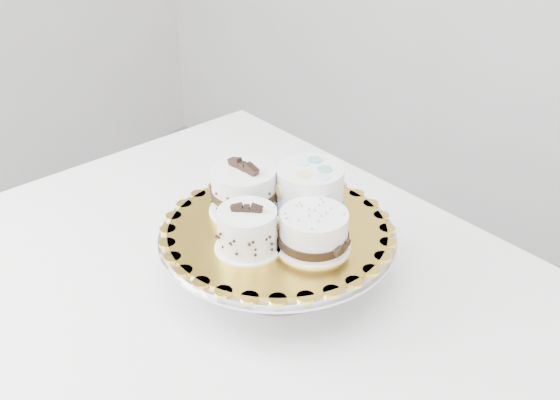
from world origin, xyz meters
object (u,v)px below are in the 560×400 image
Objects in this scene: cake_board at (278,229)px; cake_banded at (244,192)px; cake_swirl at (247,231)px; cake_dots at (310,190)px; cake_ribbon at (314,232)px; cake_stand at (278,247)px; table at (282,343)px.

cake_banded reaches higher than cake_board.
cake_board is at bearing 55.83° from cake_swirl.
cake_board is 2.67× the size of cake_dots.
cake_dots reaches higher than cake_ribbon.
cake_stand is 0.11m from cake_dots.
cake_banded is (-0.13, 0.06, 0.21)m from table.
cake_banded is (-0.08, 0.01, 0.04)m from cake_board.
cake_banded is at bearing -141.51° from cake_dots.
table is 12.25× the size of cake_banded.
cake_dots reaches higher than cake_stand.
cake_ribbon is (0.08, 0.07, -0.00)m from cake_swirl.
cake_banded is 0.97× the size of cake_ribbon.
cake_swirl is at bearing -91.24° from cake_board.
cake_board is at bearing -96.85° from cake_dots.
cake_dots is at bearing 43.43° from cake_banded.
cake_dots reaches higher than table.
table is 11.60× the size of cake_swirl.
cake_banded is 0.90× the size of cake_dots.
table is 11.92× the size of cake_ribbon.
cake_board is at bearing 169.08° from cake_ribbon.
cake_swirl reaches higher than cake_ribbon.
cake_board is 2.97× the size of cake_banded.
cake_swirl is 0.11m from cake_banded.
cake_stand is 2.90× the size of cake_dots.
cake_stand is at bearing 144.31° from table.
cake_board is at bearing 0.12° from cake_banded.
cake_board is (-0.05, 0.05, 0.17)m from table.
cake_stand is 0.10m from cake_swirl.
cake_board is 0.08m from cake_swirl.
cake_ribbon is at bearing -4.75° from cake_stand.
cake_banded is at bearing 164.97° from table.
cake_ribbon is (0.15, -0.01, -0.01)m from cake_banded.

